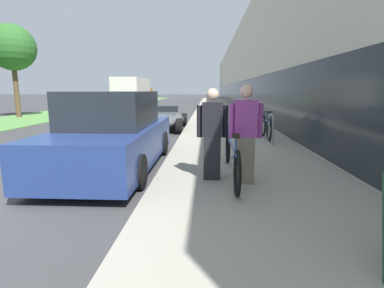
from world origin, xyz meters
TOP-DOWN VIEW (x-y plane):
  - sidewalk_slab at (5.18, 21.00)m, footprint 3.50×70.00m
  - storefront_facade at (11.97, 29.00)m, footprint 10.01×70.00m
  - lawn_strip at (-6.10, 25.00)m, footprint 4.53×70.00m
  - tandem_bicycle at (4.81, 1.47)m, footprint 0.52×2.76m
  - person_rider at (5.00, 1.11)m, footprint 0.55×0.22m
  - person_bystander at (4.46, 1.30)m, footprint 0.53×0.21m
  - bike_rack_hoop at (6.23, 5.01)m, footprint 0.05×0.60m
  - cruiser_bike_nearest at (6.25, 5.83)m, footprint 0.52×1.68m
  - parked_sedan_curbside at (2.40, 2.36)m, footprint 1.85×4.55m
  - vintage_roadster_curbside at (2.46, 8.64)m, footprint 1.91×4.16m
  - moving_truck at (-2.17, 22.77)m, footprint 2.22×7.31m
  - street_tree_far at (-7.10, 13.86)m, footprint 2.66×2.66m

SIDE VIEW (x-z plane):
  - lawn_strip at x=-6.10m, z-range 0.00..0.03m
  - sidewalk_slab at x=5.18m, z-range 0.00..0.11m
  - vintage_roadster_curbside at x=2.46m, z-range -0.06..0.90m
  - tandem_bicycle at x=4.81m, z-range 0.05..0.92m
  - cruiser_bike_nearest at x=6.25m, z-range 0.04..0.94m
  - bike_rack_hoop at x=6.23m, z-range 0.20..1.04m
  - parked_sedan_curbside at x=2.40m, z-range -0.09..1.53m
  - person_bystander at x=4.46m, z-range 0.11..1.68m
  - person_rider at x=5.00m, z-range 0.11..1.74m
  - moving_truck at x=-2.17m, z-range 0.02..2.68m
  - storefront_facade at x=11.97m, z-range -0.01..7.10m
  - street_tree_far at x=-7.10m, z-range 1.35..6.79m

